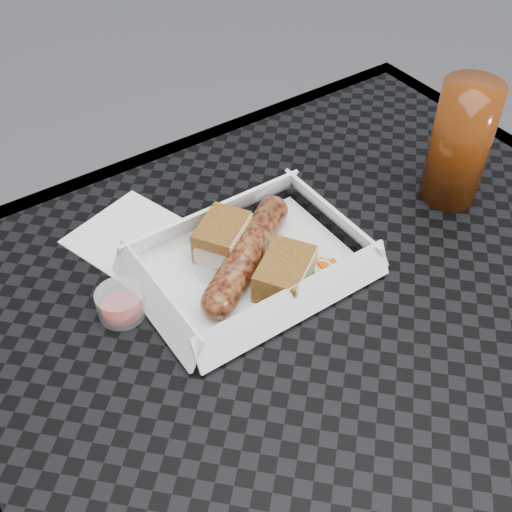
{
  "coord_description": "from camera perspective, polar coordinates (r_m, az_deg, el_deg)",
  "views": [
    {
      "loc": [
        -0.33,
        -0.28,
        1.26
      ],
      "look_at": [
        -0.05,
        0.12,
        0.78
      ],
      "focal_mm": 45.0,
      "sensor_mm": 36.0,
      "label": 1
    }
  ],
  "objects": [
    {
      "name": "patio_table",
      "position": [
        0.73,
        9.03,
        -9.73
      ],
      "size": [
        0.8,
        0.8,
        0.74
      ],
      "color": "black",
      "rests_on": "ground"
    },
    {
      "name": "food_tray",
      "position": [
        0.71,
        -0.45,
        -1.14
      ],
      "size": [
        0.22,
        0.15,
        0.0
      ],
      "primitive_type": "cube",
      "color": "white",
      "rests_on": "patio_table"
    },
    {
      "name": "bratwurst",
      "position": [
        0.7,
        -0.78,
        0.24
      ],
      "size": [
        0.17,
        0.12,
        0.04
      ],
      "rotation": [
        0.0,
        0.0,
        0.58
      ],
      "color": "brown",
      "rests_on": "food_tray"
    },
    {
      "name": "bread_near",
      "position": [
        0.72,
        -3.03,
        1.68
      ],
      "size": [
        0.08,
        0.07,
        0.04
      ],
      "primitive_type": "cube",
      "rotation": [
        0.0,
        0.0,
        0.58
      ],
      "color": "brown",
      "rests_on": "food_tray"
    },
    {
      "name": "bread_far",
      "position": [
        0.68,
        2.57,
        -1.58
      ],
      "size": [
        0.09,
        0.08,
        0.04
      ],
      "primitive_type": "cube",
      "rotation": [
        0.0,
        0.0,
        0.58
      ],
      "color": "brown",
      "rests_on": "food_tray"
    },
    {
      "name": "veg_garnish",
      "position": [
        0.72,
        5.46,
        -0.78
      ],
      "size": [
        0.03,
        0.03,
        0.0
      ],
      "color": "#D45009",
      "rests_on": "food_tray"
    },
    {
      "name": "napkin",
      "position": [
        0.77,
        -11.04,
        1.75
      ],
      "size": [
        0.15,
        0.15,
        0.0
      ],
      "primitive_type": "cube",
      "rotation": [
        0.0,
        0.0,
        0.31
      ],
      "color": "white",
      "rests_on": "patio_table"
    },
    {
      "name": "condiment_cup_sauce",
      "position": [
        0.68,
        -11.93,
        -4.13
      ],
      "size": [
        0.05,
        0.05,
        0.03
      ],
      "primitive_type": "cylinder",
      "color": "#9A190B",
      "rests_on": "patio_table"
    },
    {
      "name": "condiment_cup_empty",
      "position": [
        0.7,
        -3.52,
        -0.56
      ],
      "size": [
        0.05,
        0.05,
        0.03
      ],
      "primitive_type": "cylinder",
      "color": "silver",
      "rests_on": "patio_table"
    },
    {
      "name": "drink_glass",
      "position": [
        0.81,
        17.69,
        9.51
      ],
      "size": [
        0.07,
        0.07,
        0.15
      ],
      "primitive_type": "cylinder",
      "color": "#4F1E06",
      "rests_on": "patio_table"
    }
  ]
}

